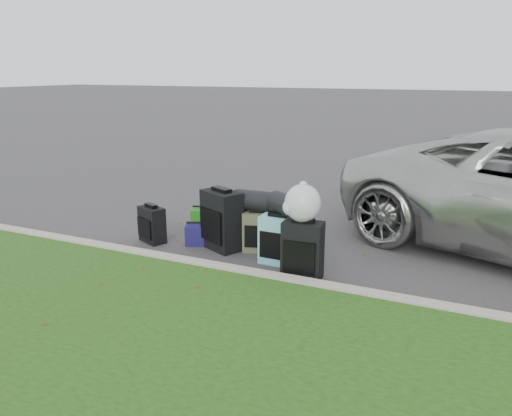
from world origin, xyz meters
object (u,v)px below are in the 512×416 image
at_px(suitcase_olive, 258,231).
at_px(suitcase_large_black_right, 303,250).
at_px(tote_green, 202,219).
at_px(tote_navy, 195,235).
at_px(suitcase_teal, 277,240).
at_px(suitcase_small_black, 152,225).
at_px(suitcase_large_black_left, 222,220).

distance_m(suitcase_olive, suitcase_large_black_right, 1.09).
relative_size(tote_green, tote_navy, 1.13).
bearing_deg(suitcase_large_black_right, suitcase_teal, 140.70).
height_order(suitcase_small_black, suitcase_large_black_right, suitcase_large_black_right).
relative_size(suitcase_small_black, suitcase_large_black_left, 0.63).
height_order(suitcase_large_black_left, tote_navy, suitcase_large_black_left).
bearing_deg(suitcase_small_black, suitcase_olive, 34.26).
bearing_deg(suitcase_large_black_left, suitcase_teal, 13.60).
distance_m(suitcase_large_black_right, tote_navy, 1.86).
xyz_separation_m(suitcase_large_black_right, tote_navy, (-1.78, 0.49, -0.21)).
xyz_separation_m(suitcase_large_black_left, suitcase_olive, (0.49, 0.12, -0.13)).
bearing_deg(suitcase_large_black_right, tote_green, 147.32).
height_order(tote_green, tote_navy, tote_green).
relative_size(suitcase_large_black_right, tote_green, 2.13).
bearing_deg(suitcase_olive, suitcase_large_black_left, 174.96).
bearing_deg(suitcase_small_black, tote_navy, 36.46).
relative_size(suitcase_small_black, suitcase_large_black_right, 0.74).
xyz_separation_m(suitcase_large_black_left, suitcase_large_black_right, (1.36, -0.52, -0.06)).
relative_size(suitcase_small_black, tote_navy, 1.78).
bearing_deg(suitcase_small_black, suitcase_large_black_left, 32.75).
bearing_deg(suitcase_large_black_left, tote_navy, -150.71).
bearing_deg(suitcase_teal, tote_navy, 173.55).
bearing_deg(suitcase_small_black, suitcase_teal, 22.81).
relative_size(suitcase_large_black_left, suitcase_teal, 1.31).
bearing_deg(suitcase_large_black_right, suitcase_olive, 140.09).
height_order(suitcase_teal, suitcase_large_black_right, suitcase_large_black_right).
height_order(suitcase_small_black, tote_green, suitcase_small_black).
height_order(suitcase_large_black_left, suitcase_large_black_right, suitcase_large_black_left).
relative_size(suitcase_small_black, suitcase_teal, 0.83).
height_order(suitcase_small_black, tote_navy, suitcase_small_black).
xyz_separation_m(suitcase_small_black, tote_green, (0.35, 0.80, -0.09)).
xyz_separation_m(suitcase_small_black, suitcase_large_black_right, (2.41, -0.35, 0.09)).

